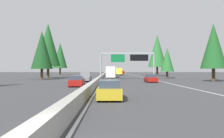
{
  "coord_description": "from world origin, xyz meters",
  "views": [
    {
      "loc": [
        -6.0,
        -1.61,
        2.26
      ],
      "look_at": [
        58.66,
        -2.4,
        2.43
      ],
      "focal_mm": 38.86,
      "sensor_mm": 36.0,
      "label": 1
    }
  ],
  "objects_px": {
    "oncoming_near": "(77,81)",
    "box_truck_near_center": "(119,71)",
    "sedan_distant_a": "(116,73)",
    "conifer_right_mid": "(167,60)",
    "bus_distant_b": "(110,72)",
    "minivan_far_right": "(122,72)",
    "conifer_right_far": "(157,51)",
    "conifer_right_near": "(213,46)",
    "sign_gantry_overhead": "(128,58)",
    "sedan_mid_left": "(109,90)",
    "conifer_left_mid": "(48,45)",
    "oncoming_far": "(85,77)",
    "sedan_near_right": "(151,78)",
    "conifer_left_near": "(42,50)",
    "conifer_left_far": "(60,55)",
    "pickup_far_center": "(109,72)"
  },
  "relations": [
    {
      "from": "oncoming_far",
      "to": "conifer_left_mid",
      "type": "height_order",
      "value": "conifer_left_mid"
    },
    {
      "from": "oncoming_near",
      "to": "conifer_right_mid",
      "type": "distance_m",
      "value": 35.87
    },
    {
      "from": "oncoming_near",
      "to": "box_truck_near_center",
      "type": "bearing_deg",
      "value": 172.86
    },
    {
      "from": "minivan_far_right",
      "to": "conifer_right_far",
      "type": "height_order",
      "value": "conifer_right_far"
    },
    {
      "from": "sedan_mid_left",
      "to": "minivan_far_right",
      "type": "relative_size",
      "value": 0.88
    },
    {
      "from": "bus_distant_b",
      "to": "conifer_left_mid",
      "type": "relative_size",
      "value": 0.77
    },
    {
      "from": "conifer_right_mid",
      "to": "conifer_left_far",
      "type": "distance_m",
      "value": 52.29
    },
    {
      "from": "bus_distant_b",
      "to": "minivan_far_right",
      "type": "height_order",
      "value": "bus_distant_b"
    },
    {
      "from": "sign_gantry_overhead",
      "to": "oncoming_far",
      "type": "distance_m",
      "value": 13.7
    },
    {
      "from": "sedan_near_right",
      "to": "box_truck_near_center",
      "type": "relative_size",
      "value": 0.52
    },
    {
      "from": "pickup_far_center",
      "to": "oncoming_far",
      "type": "bearing_deg",
      "value": 176.67
    },
    {
      "from": "bus_distant_b",
      "to": "conifer_left_near",
      "type": "relative_size",
      "value": 1.04
    },
    {
      "from": "sedan_near_right",
      "to": "conifer_right_mid",
      "type": "bearing_deg",
      "value": -21.5
    },
    {
      "from": "minivan_far_right",
      "to": "conifer_right_mid",
      "type": "distance_m",
      "value": 72.42
    },
    {
      "from": "bus_distant_b",
      "to": "minivan_far_right",
      "type": "bearing_deg",
      "value": -6.16
    },
    {
      "from": "box_truck_near_center",
      "to": "sign_gantry_overhead",
      "type": "bearing_deg",
      "value": -179.42
    },
    {
      "from": "conifer_left_near",
      "to": "minivan_far_right",
      "type": "bearing_deg",
      "value": -16.11
    },
    {
      "from": "conifer_left_mid",
      "to": "conifer_left_near",
      "type": "bearing_deg",
      "value": -173.36
    },
    {
      "from": "box_truck_near_center",
      "to": "conifer_left_mid",
      "type": "distance_m",
      "value": 39.7
    },
    {
      "from": "oncoming_near",
      "to": "conifer_left_mid",
      "type": "relative_size",
      "value": 0.3
    },
    {
      "from": "sedan_mid_left",
      "to": "conifer_right_near",
      "type": "xyz_separation_m",
      "value": [
        27.84,
        -20.12,
        6.13
      ]
    },
    {
      "from": "conifer_right_near",
      "to": "conifer_left_mid",
      "type": "xyz_separation_m",
      "value": [
        19.48,
        36.71,
        2.24
      ]
    },
    {
      "from": "conifer_left_far",
      "to": "oncoming_near",
      "type": "bearing_deg",
      "value": -166.74
    },
    {
      "from": "conifer_right_far",
      "to": "conifer_left_mid",
      "type": "height_order",
      "value": "conifer_left_mid"
    },
    {
      "from": "sedan_mid_left",
      "to": "sedan_distant_a",
      "type": "distance_m",
      "value": 111.32
    },
    {
      "from": "box_truck_near_center",
      "to": "conifer_left_near",
      "type": "distance_m",
      "value": 47.91
    },
    {
      "from": "sign_gantry_overhead",
      "to": "bus_distant_b",
      "type": "relative_size",
      "value": 1.1
    },
    {
      "from": "sedan_distant_a",
      "to": "oncoming_far",
      "type": "relative_size",
      "value": 0.79
    },
    {
      "from": "sedan_distant_a",
      "to": "conifer_right_mid",
      "type": "height_order",
      "value": "conifer_right_mid"
    },
    {
      "from": "box_truck_near_center",
      "to": "conifer_left_mid",
      "type": "relative_size",
      "value": 0.57
    },
    {
      "from": "conifer_right_mid",
      "to": "conifer_left_near",
      "type": "height_order",
      "value": "conifer_left_near"
    },
    {
      "from": "oncoming_far",
      "to": "conifer_right_mid",
      "type": "xyz_separation_m",
      "value": [
        16.29,
        -19.61,
        3.96
      ]
    },
    {
      "from": "conifer_right_far",
      "to": "conifer_right_near",
      "type": "bearing_deg",
      "value": -175.32
    },
    {
      "from": "sedan_near_right",
      "to": "conifer_right_near",
      "type": "xyz_separation_m",
      "value": [
        3.22,
        -12.7,
        6.13
      ]
    },
    {
      "from": "pickup_far_center",
      "to": "conifer_left_far",
      "type": "height_order",
      "value": "conifer_left_far"
    },
    {
      "from": "sedan_mid_left",
      "to": "conifer_left_near",
      "type": "bearing_deg",
      "value": 22.6
    },
    {
      "from": "sign_gantry_overhead",
      "to": "conifer_right_mid",
      "type": "height_order",
      "value": "conifer_right_mid"
    },
    {
      "from": "pickup_far_center",
      "to": "conifer_left_near",
      "type": "bearing_deg",
      "value": 167.65
    },
    {
      "from": "conifer_right_near",
      "to": "conifer_right_far",
      "type": "distance_m",
      "value": 38.78
    },
    {
      "from": "oncoming_far",
      "to": "conifer_left_near",
      "type": "distance_m",
      "value": 15.36
    },
    {
      "from": "sign_gantry_overhead",
      "to": "conifer_right_far",
      "type": "relative_size",
      "value": 0.87
    },
    {
      "from": "conifer_right_mid",
      "to": "conifer_left_near",
      "type": "bearing_deg",
      "value": 103.14
    },
    {
      "from": "bus_distant_b",
      "to": "sedan_near_right",
      "type": "bearing_deg",
      "value": -164.75
    },
    {
      "from": "box_truck_near_center",
      "to": "conifer_left_near",
      "type": "xyz_separation_m",
      "value": [
        -43.53,
        19.34,
        5.13
      ]
    },
    {
      "from": "sedan_distant_a",
      "to": "oncoming_near",
      "type": "height_order",
      "value": "same"
    },
    {
      "from": "pickup_far_center",
      "to": "conifer_right_near",
      "type": "distance_m",
      "value": 82.58
    },
    {
      "from": "sedan_mid_left",
      "to": "conifer_left_mid",
      "type": "distance_m",
      "value": 50.84
    },
    {
      "from": "minivan_far_right",
      "to": "box_truck_near_center",
      "type": "bearing_deg",
      "value": 174.41
    },
    {
      "from": "conifer_left_mid",
      "to": "box_truck_near_center",
      "type": "bearing_deg",
      "value": -31.8
    },
    {
      "from": "oncoming_near",
      "to": "bus_distant_b",
      "type": "bearing_deg",
      "value": 172.6
    }
  ]
}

